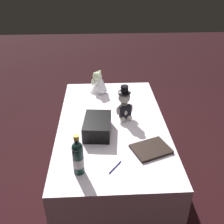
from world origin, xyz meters
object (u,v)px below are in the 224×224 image
object	(u,v)px
teddy_bear_bride	(99,84)
gift_case_black	(97,126)
signing_pen	(115,167)
teddy_bear_groom	(124,105)
champagne_bottle	(78,157)
guestbook	(151,149)

from	to	relation	value
teddy_bear_bride	gift_case_black	bearing A→B (deg)	-1.35
signing_pen	teddy_bear_groom	bearing A→B (deg)	169.45
gift_case_black	signing_pen	bearing A→B (deg)	16.19
champagne_bottle	signing_pen	world-z (taller)	champagne_bottle
teddy_bear_groom	guestbook	world-z (taller)	teddy_bear_groom
teddy_bear_groom	teddy_bear_bride	bearing A→B (deg)	-157.32
teddy_bear_bride	champagne_bottle	distance (m)	1.15
teddy_bear_groom	gift_case_black	distance (m)	0.31
teddy_bear_bride	gift_case_black	distance (m)	0.71
teddy_bear_groom	gift_case_black	xyz separation A→B (m)	(0.20, -0.23, -0.06)
teddy_bear_groom	champagne_bottle	bearing A→B (deg)	-28.88
signing_pen	gift_case_black	xyz separation A→B (m)	(-0.40, -0.12, 0.06)
signing_pen	champagne_bottle	bearing A→B (deg)	-82.98
teddy_bear_groom	champagne_bottle	distance (m)	0.73
champagne_bottle	guestbook	xyz separation A→B (m)	(-0.19, 0.50, -0.11)
signing_pen	guestbook	size ratio (longest dim) A/B	0.46
teddy_bear_bride	gift_case_black	xyz separation A→B (m)	(0.71, -0.02, -0.03)
teddy_bear_bride	signing_pen	size ratio (longest dim) A/B	1.89
signing_pen	guestbook	bearing A→B (deg)	121.54
gift_case_black	guestbook	world-z (taller)	gift_case_black
champagne_bottle	guestbook	bearing A→B (deg)	110.93
champagne_bottle	guestbook	world-z (taller)	champagne_bottle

